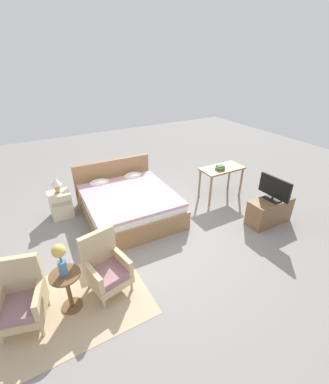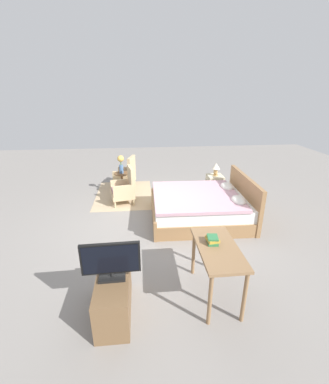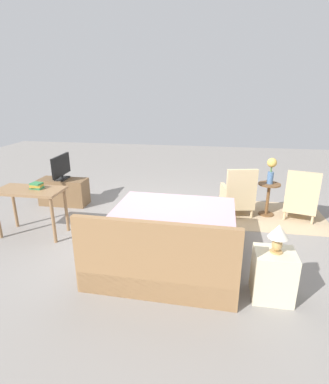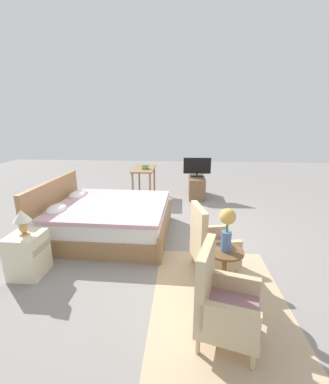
# 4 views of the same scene
# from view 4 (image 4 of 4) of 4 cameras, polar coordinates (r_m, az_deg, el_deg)

# --- Properties ---
(ground_plane) EXTENTS (16.00, 16.00, 0.00)m
(ground_plane) POSITION_cam_4_polar(r_m,az_deg,el_deg) (4.76, -0.34, -8.65)
(ground_plane) COLOR gray
(floor_rug) EXTENTS (2.10, 1.50, 0.01)m
(floor_rug) POSITION_cam_4_polar(r_m,az_deg,el_deg) (3.24, 11.97, -22.10)
(floor_rug) COLOR tan
(floor_rug) RESTS_ON ground_plane
(bed) EXTENTS (1.88, 2.11, 0.96)m
(bed) POSITION_cam_4_polar(r_m,az_deg,el_deg) (4.64, -12.82, -5.76)
(bed) COLOR #997047
(bed) RESTS_ON ground_plane
(armchair_by_window_left) EXTENTS (0.66, 0.66, 0.92)m
(armchair_by_window_left) POSITION_cam_4_polar(r_m,az_deg,el_deg) (2.58, 12.86, -23.03)
(armchair_by_window_left) COLOR #CCB284
(armchair_by_window_left) RESTS_ON floor_rug
(armchair_by_window_right) EXTENTS (0.64, 0.64, 0.92)m
(armchair_by_window_right) POSITION_cam_4_polar(r_m,az_deg,el_deg) (3.50, 10.17, -11.59)
(armchair_by_window_right) COLOR #CCB284
(armchair_by_window_right) RESTS_ON floor_rug
(side_table) EXTENTS (0.40, 0.40, 0.62)m
(side_table) POSITION_cam_4_polar(r_m,az_deg,el_deg) (3.03, 13.08, -16.35)
(side_table) COLOR brown
(side_table) RESTS_ON ground_plane
(flower_vase) EXTENTS (0.17, 0.17, 0.48)m
(flower_vase) POSITION_cam_4_polar(r_m,az_deg,el_deg) (2.79, 13.76, -7.21)
(flower_vase) COLOR #4C709E
(flower_vase) RESTS_ON side_table
(nightstand) EXTENTS (0.44, 0.41, 0.57)m
(nightstand) POSITION_cam_4_polar(r_m,az_deg,el_deg) (3.86, -28.09, -12.16)
(nightstand) COLOR beige
(nightstand) RESTS_ON ground_plane
(table_lamp) EXTENTS (0.22, 0.22, 0.33)m
(table_lamp) POSITION_cam_4_polar(r_m,az_deg,el_deg) (3.67, -29.12, -5.20)
(table_lamp) COLOR tan
(table_lamp) RESTS_ON nightstand
(tv_stand) EXTENTS (0.96, 0.40, 0.54)m
(tv_stand) POSITION_cam_4_polar(r_m,az_deg,el_deg) (6.79, 7.10, 1.23)
(tv_stand) COLOR brown
(tv_stand) RESTS_ON ground_plane
(tv_flatscreen) EXTENTS (0.21, 0.70, 0.49)m
(tv_flatscreen) POSITION_cam_4_polar(r_m,az_deg,el_deg) (6.68, 7.26, 5.54)
(tv_flatscreen) COLOR black
(tv_flatscreen) RESTS_ON tv_stand
(vanity_desk) EXTENTS (1.04, 0.52, 0.77)m
(vanity_desk) POSITION_cam_4_polar(r_m,az_deg,el_deg) (6.60, -4.58, 4.32)
(vanity_desk) COLOR #8E6B47
(vanity_desk) RESTS_ON ground_plane
(book_stack) EXTENTS (0.20, 0.17, 0.10)m
(book_stack) POSITION_cam_4_polar(r_m,az_deg,el_deg) (6.46, -4.30, 5.56)
(book_stack) COLOR #337A47
(book_stack) RESTS_ON vanity_desk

